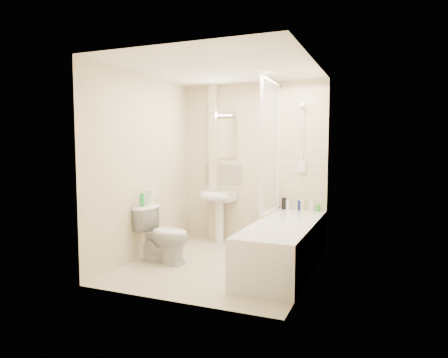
% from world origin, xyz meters
% --- Properties ---
extents(floor, '(2.50, 2.50, 0.00)m').
position_xyz_m(floor, '(0.00, 0.00, 0.00)').
color(floor, beige).
rests_on(floor, ground).
extents(wall_back, '(2.20, 0.02, 2.40)m').
position_xyz_m(wall_back, '(0.00, 1.25, 1.20)').
color(wall_back, beige).
rests_on(wall_back, ground).
extents(wall_left, '(0.02, 2.50, 2.40)m').
position_xyz_m(wall_left, '(-1.10, 0.00, 1.20)').
color(wall_left, beige).
rests_on(wall_left, ground).
extents(wall_right, '(0.02, 2.50, 2.40)m').
position_xyz_m(wall_right, '(1.10, 0.00, 1.20)').
color(wall_right, beige).
rests_on(wall_right, ground).
extents(ceiling, '(2.20, 2.50, 0.02)m').
position_xyz_m(ceiling, '(0.00, 0.00, 2.40)').
color(ceiling, white).
rests_on(ceiling, wall_back).
extents(tile_back, '(0.70, 0.01, 1.75)m').
position_xyz_m(tile_back, '(0.75, 1.24, 1.42)').
color(tile_back, beige).
rests_on(tile_back, wall_back).
extents(tile_right, '(0.01, 2.10, 1.75)m').
position_xyz_m(tile_right, '(1.09, 0.20, 1.42)').
color(tile_right, beige).
rests_on(tile_right, wall_right).
extents(pipe_boxing, '(0.12, 0.12, 2.40)m').
position_xyz_m(pipe_boxing, '(-0.62, 1.19, 1.20)').
color(pipe_boxing, beige).
rests_on(pipe_boxing, ground).
extents(splashback, '(0.60, 0.02, 0.30)m').
position_xyz_m(splashback, '(-0.48, 1.24, 1.03)').
color(splashback, beige).
rests_on(splashback, wall_back).
extents(mirror, '(0.46, 0.01, 0.60)m').
position_xyz_m(mirror, '(-0.48, 1.24, 1.58)').
color(mirror, white).
rests_on(mirror, wall_back).
extents(strip_light, '(0.42, 0.07, 0.07)m').
position_xyz_m(strip_light, '(-0.48, 1.22, 1.95)').
color(strip_light, silver).
rests_on(strip_light, wall_back).
extents(bathtub, '(0.70, 2.10, 0.55)m').
position_xyz_m(bathtub, '(0.75, 0.20, 0.29)').
color(bathtub, white).
rests_on(bathtub, ground).
extents(shower_screen, '(0.04, 0.92, 1.80)m').
position_xyz_m(shower_screen, '(0.40, 0.80, 1.45)').
color(shower_screen, white).
rests_on(shower_screen, bathtub).
extents(shower_fixture, '(0.10, 0.16, 0.99)m').
position_xyz_m(shower_fixture, '(0.75, 1.19, 1.55)').
color(shower_fixture, white).
rests_on(shower_fixture, wall_back).
extents(pedestal_sink, '(0.47, 0.45, 0.90)m').
position_xyz_m(pedestal_sink, '(-0.48, 1.01, 0.63)').
color(pedestal_sink, white).
rests_on(pedestal_sink, ground).
extents(bottle_black_a, '(0.06, 0.06, 0.17)m').
position_xyz_m(bottle_black_a, '(0.50, 1.16, 0.64)').
color(bottle_black_a, black).
rests_on(bottle_black_a, bathtub).
extents(bottle_white_a, '(0.06, 0.06, 0.13)m').
position_xyz_m(bottle_white_a, '(0.56, 1.16, 0.62)').
color(bottle_white_a, white).
rests_on(bottle_white_a, bathtub).
extents(bottle_blue, '(0.06, 0.06, 0.14)m').
position_xyz_m(bottle_blue, '(0.73, 1.16, 0.62)').
color(bottle_blue, '#121C4F').
rests_on(bottle_blue, bathtub).
extents(bottle_cream, '(0.05, 0.05, 0.15)m').
position_xyz_m(bottle_cream, '(0.77, 1.16, 0.63)').
color(bottle_cream, '#F6EBBE').
rests_on(bottle_cream, bathtub).
extents(bottle_white_b, '(0.06, 0.06, 0.14)m').
position_xyz_m(bottle_white_b, '(0.91, 1.16, 0.62)').
color(bottle_white_b, white).
rests_on(bottle_white_b, bathtub).
extents(bottle_green, '(0.06, 0.06, 0.10)m').
position_xyz_m(bottle_green, '(1.00, 1.16, 0.60)').
color(bottle_green, green).
rests_on(bottle_green, bathtub).
extents(toilet, '(0.52, 0.77, 0.71)m').
position_xyz_m(toilet, '(-0.72, -0.16, 0.36)').
color(toilet, white).
rests_on(toilet, ground).
extents(toilet_roll_lower, '(0.10, 0.10, 0.10)m').
position_xyz_m(toilet_roll_lower, '(-0.97, -0.09, 0.76)').
color(toilet_roll_lower, white).
rests_on(toilet_roll_lower, toilet).
extents(toilet_roll_upper, '(0.12, 0.12, 0.10)m').
position_xyz_m(toilet_roll_upper, '(-0.96, -0.07, 0.86)').
color(toilet_roll_upper, white).
rests_on(toilet_roll_upper, toilet_roll_lower).
extents(green_bottle, '(0.06, 0.06, 0.17)m').
position_xyz_m(green_bottle, '(-0.97, -0.26, 0.79)').
color(green_bottle, green).
rests_on(green_bottle, toilet).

